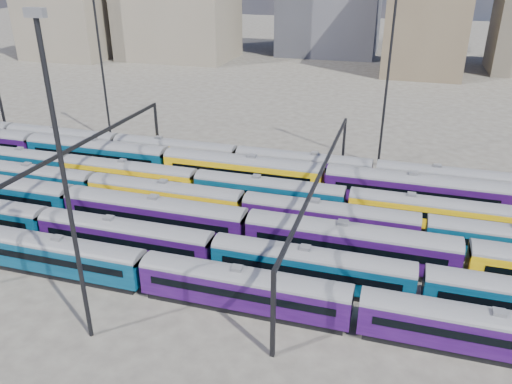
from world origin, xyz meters
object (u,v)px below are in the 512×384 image
(rake_1, at_px, (213,248))
(mast_2, at_px, (65,181))
(rake_0, at_px, (356,305))
(rake_2, at_px, (155,212))

(rake_1, height_order, mast_2, mast_2)
(rake_0, relative_size, mast_2, 4.53)
(rake_2, height_order, mast_2, mast_2)
(rake_0, xyz_separation_m, mast_2, (-20.77, -7.00, 11.47))
(mast_2, bearing_deg, rake_0, 18.63)
(rake_0, bearing_deg, mast_2, -161.37)
(rake_0, relative_size, rake_1, 0.99)
(rake_1, height_order, rake_2, rake_2)
(mast_2, bearing_deg, rake_2, 98.92)
(mast_2, bearing_deg, rake_1, 62.40)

